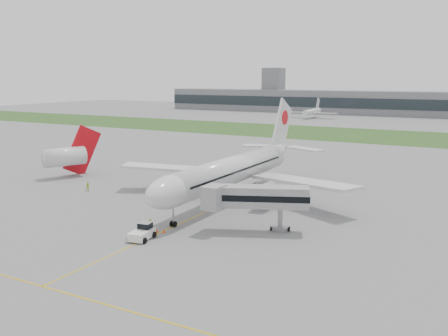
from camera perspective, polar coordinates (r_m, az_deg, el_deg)
The scene contains 14 objects.
ground at distance 88.82m, azimuth -0.30°, elevation -4.23°, with size 600.00×600.00×0.00m, color gray.
apron_markings at distance 84.64m, azimuth -1.95°, elevation -4.97°, with size 70.00×70.00×0.04m, color gold, non-canonical shape.
grass_strip at distance 200.75m, azimuth 16.65°, elevation 3.56°, with size 600.00×50.00×0.02m, color #28471A.
terminal_building at distance 308.17m, azimuth 21.15°, elevation 6.85°, with size 320.00×22.30×14.00m.
control_tower at distance 334.92m, azimuth 5.62°, elevation 6.52°, with size 12.00×12.00×56.00m, color gray, non-canonical shape.
airliner at distance 91.77m, azimuth 1.18°, elevation -0.13°, with size 48.13×53.95×17.88m.
pushback_tug at distance 71.33m, azimuth -9.30°, elevation -7.24°, with size 3.40×4.51×2.14m.
jet_bridge at distance 72.64m, azimuth 3.37°, elevation -3.37°, with size 14.46×9.47×6.98m.
safety_cone_left at distance 74.05m, azimuth -7.68°, elevation -7.10°, with size 0.41×0.41×0.56m, color #FF460D.
safety_cone_right at distance 73.74m, azimuth -6.89°, elevation -7.15°, with size 0.43×0.43×0.59m, color #FF460D.
ground_crew_near at distance 74.92m, azimuth -8.45°, elevation -6.40°, with size 0.68×0.44×1.85m, color #C1E526.
ground_crew_far at distance 102.59m, azimuth -15.27°, elevation -2.08°, with size 0.89×0.70×1.84m, color #9EE325.
neighbor_aircraft at distance 117.91m, azimuth -17.49°, elevation 1.33°, with size 7.56×14.88×12.14m.
distant_aircraft_left at distance 277.42m, azimuth 10.00°, elevation 5.62°, with size 27.59×24.35×10.55m, color silver, non-canonical shape.
Camera 1 is at (41.85, -75.05, 22.45)m, focal length 40.00 mm.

